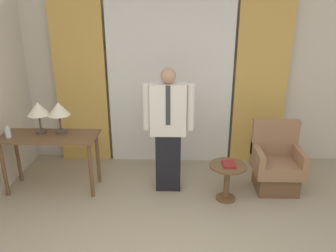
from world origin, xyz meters
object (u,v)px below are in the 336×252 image
at_px(person, 169,127).
at_px(book, 229,164).
at_px(table_lamp_left, 38,110).
at_px(bottle_near_edge, 8,133).
at_px(side_table, 227,176).
at_px(desk, 50,144).
at_px(armchair, 276,166).
at_px(table_lamp_right, 59,110).

height_order(person, book, person).
bearing_deg(table_lamp_left, book, -6.98).
bearing_deg(bottle_near_edge, side_table, -2.23).
height_order(desk, side_table, desk).
distance_m(table_lamp_left, armchair, 3.25).
height_order(table_lamp_left, person, person).
bearing_deg(side_table, armchair, 23.17).
bearing_deg(table_lamp_right, desk, -145.48).
distance_m(table_lamp_left, book, 2.56).
relative_size(table_lamp_left, person, 0.25).
xyz_separation_m(armchair, book, (-0.69, -0.31, 0.17)).
distance_m(table_lamp_right, armchair, 2.99).
bearing_deg(person, armchair, 2.11).
bearing_deg(book, armchair, 24.10).
distance_m(table_lamp_left, side_table, 2.59).
bearing_deg(bottle_near_edge, book, -2.40).
height_order(table_lamp_right, person, person).
bearing_deg(bottle_near_edge, person, 3.84).
bearing_deg(desk, person, 1.71).
xyz_separation_m(table_lamp_left, book, (2.47, -0.30, -0.60)).
distance_m(desk, bottle_near_edge, 0.53).
relative_size(table_lamp_right, person, 0.25).
height_order(bottle_near_edge, person, person).
distance_m(person, side_table, 0.98).
height_order(bottle_near_edge, armchair, bottle_near_edge).
distance_m(desk, table_lamp_left, 0.48).
distance_m(armchair, book, 0.78).
relative_size(armchair, side_table, 1.89).
bearing_deg(bottle_near_edge, armchair, 3.12).
bearing_deg(bottle_near_edge, table_lamp_left, 27.59).
height_order(desk, bottle_near_edge, bottle_near_edge).
xyz_separation_m(desk, book, (2.33, -0.21, -0.15)).
relative_size(table_lamp_left, side_table, 0.86).
bearing_deg(book, table_lamp_left, 173.02).
relative_size(table_lamp_right, book, 2.09).
distance_m(table_lamp_right, side_table, 2.34).
height_order(table_lamp_right, bottle_near_edge, table_lamp_right).
xyz_separation_m(desk, armchair, (3.03, 0.10, -0.32)).
xyz_separation_m(desk, person, (1.57, 0.05, 0.24)).
bearing_deg(person, bottle_near_edge, -176.16).
height_order(table_lamp_left, bottle_near_edge, table_lamp_left).
bearing_deg(table_lamp_left, table_lamp_right, 0.00).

